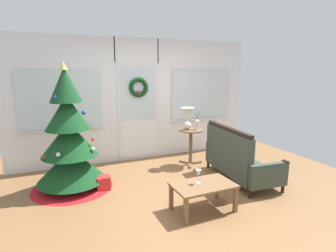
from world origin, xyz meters
name	(u,v)px	position (x,y,z in m)	size (l,w,h in m)	color
ground_plane	(179,197)	(0.00, 0.00, 0.00)	(6.76, 6.76, 0.00)	brown
back_wall_with_door	(138,100)	(0.00, 2.08, 1.28)	(5.20, 0.19, 2.55)	white
christmas_tree	(70,146)	(-1.47, 1.00, 0.72)	(1.29, 1.29, 2.02)	#4C331E
settee_sofa	(237,159)	(1.22, 0.23, 0.38)	(0.83, 1.56, 0.96)	black
side_table	(191,140)	(0.85, 1.25, 0.52)	(0.50, 0.48, 0.73)	brown
table_lamp	(188,115)	(0.79, 1.29, 1.02)	(0.28, 0.28, 0.44)	silver
flower_vase	(197,124)	(0.95, 1.19, 0.85)	(0.11, 0.10, 0.35)	beige
coffee_table	(203,188)	(0.13, -0.48, 0.33)	(0.85, 0.54, 0.38)	brown
wine_glass	(198,173)	(0.08, -0.42, 0.52)	(0.08, 0.08, 0.20)	silver
gift_box	(103,183)	(-1.01, 0.74, 0.11)	(0.22, 0.19, 0.22)	red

